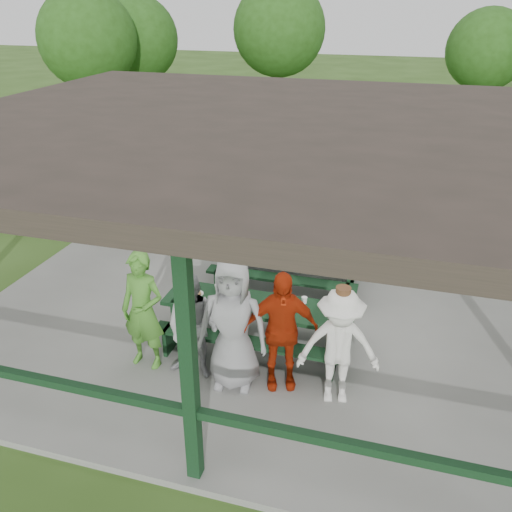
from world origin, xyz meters
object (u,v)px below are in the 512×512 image
(contestant_grey_left, at_px, (193,327))
(farm_trailer, at_px, (278,155))
(spectator_grey, at_px, (362,238))
(spectator_blue, at_px, (222,209))
(picnic_table_far, at_px, (288,262))
(contestant_green, at_px, (143,311))
(contestant_grey_mid, at_px, (233,324))
(contestant_red, at_px, (280,330))
(contestant_white_fedora, at_px, (339,347))
(pickup_truck, at_px, (432,152))
(picnic_table_near, at_px, (257,318))
(spectator_lblue, at_px, (286,229))

(contestant_grey_left, height_order, farm_trailer, contestant_grey_left)
(spectator_grey, bearing_deg, spectator_blue, -30.39)
(picnic_table_far, bearing_deg, spectator_blue, 141.03)
(contestant_green, bearing_deg, contestant_grey_mid, 1.53)
(contestant_green, xyz_separation_m, contestant_grey_left, (0.76, -0.04, -0.11))
(contestant_red, relative_size, farm_trailer, 0.45)
(contestant_grey_mid, xyz_separation_m, contestant_white_fedora, (1.41, 0.06, -0.13))
(contestant_green, height_order, pickup_truck, contestant_green)
(contestant_green, bearing_deg, spectator_grey, 59.01)
(contestant_green, height_order, contestant_grey_left, contestant_green)
(spectator_blue, relative_size, pickup_truck, 0.34)
(picnic_table_near, height_order, contestant_red, contestant_red)
(spectator_blue, distance_m, pickup_truck, 8.18)
(contestant_grey_left, xyz_separation_m, farm_trailer, (-1.25, 9.71, -0.23))
(contestant_grey_mid, distance_m, spectator_lblue, 3.73)
(picnic_table_near, bearing_deg, farm_trailer, 102.25)
(contestant_red, distance_m, contestant_white_fedora, 0.81)
(pickup_truck, bearing_deg, spectator_blue, 129.47)
(picnic_table_near, xyz_separation_m, contestant_grey_left, (-0.65, -0.93, 0.31))
(picnic_table_near, distance_m, pickup_truck, 10.69)
(contestant_grey_mid, bearing_deg, spectator_blue, 104.70)
(picnic_table_far, relative_size, pickup_truck, 0.56)
(contestant_green, height_order, spectator_lblue, contestant_green)
(contestant_red, bearing_deg, contestant_green, 164.66)
(contestant_grey_mid, distance_m, contestant_red, 0.64)
(contestant_white_fedora, bearing_deg, spectator_grey, 79.97)
(contestant_red, relative_size, contestant_white_fedora, 1.02)
(farm_trailer, bearing_deg, spectator_lblue, -70.30)
(picnic_table_far, relative_size, contestant_white_fedora, 1.58)
(picnic_table_near, relative_size, contestant_white_fedora, 1.66)
(contestant_green, xyz_separation_m, spectator_blue, (-0.35, 4.33, -0.09))
(pickup_truck, bearing_deg, contestant_grey_left, 145.55)
(spectator_lblue, bearing_deg, spectator_grey, -156.44)
(contestant_red, bearing_deg, spectator_lblue, 83.95)
(spectator_grey, relative_size, pickup_truck, 0.31)
(farm_trailer, bearing_deg, picnic_table_far, -70.20)
(contestant_white_fedora, xyz_separation_m, spectator_blue, (-3.12, 4.32, -0.02))
(picnic_table_far, relative_size, farm_trailer, 0.70)
(contestant_red, bearing_deg, spectator_blue, 100.44)
(contestant_red, bearing_deg, spectator_grey, 61.13)
(contestant_red, relative_size, spectator_grey, 1.18)
(picnic_table_near, bearing_deg, contestant_white_fedora, -33.35)
(contestant_red, xyz_separation_m, spectator_blue, (-2.32, 4.22, -0.06))
(picnic_table_far, xyz_separation_m, spectator_blue, (-1.77, 1.44, 0.33))
(picnic_table_near, relative_size, contestant_green, 1.58)
(picnic_table_near, distance_m, spectator_grey, 3.16)
(spectator_blue, bearing_deg, pickup_truck, -126.00)
(spectator_grey, distance_m, pickup_truck, 7.60)
(contestant_grey_left, bearing_deg, spectator_grey, 66.05)
(contestant_green, bearing_deg, spectator_blue, 98.68)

